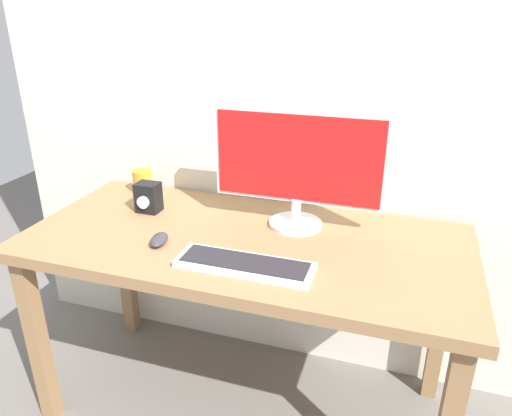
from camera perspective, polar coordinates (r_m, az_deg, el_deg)
name	(u,v)px	position (r m, az deg, el deg)	size (l,w,h in m)	color
ground_plane	(246,403)	(2.17, -1.20, -22.11)	(6.00, 6.00, 0.00)	slate
wall_back	(279,15)	(1.92, 2.72, 21.86)	(2.49, 0.04, 3.00)	silver
desk	(244,259)	(1.75, -1.39, -6.05)	(1.57, 0.73, 0.77)	#936D47
monitor	(298,165)	(1.73, 4.99, 5.12)	(0.62, 0.20, 0.43)	silver
keyboard_primary	(245,265)	(1.52, -1.35, -6.73)	(0.44, 0.14, 0.02)	silver
mouse	(159,240)	(1.70, -11.40, -3.68)	(0.06, 0.10, 0.03)	#333338
audio_controller	(148,197)	(1.95, -12.64, 1.23)	(0.09, 0.08, 0.12)	black
coffee_mug	(143,182)	(2.15, -13.28, 3.07)	(0.08, 0.08, 0.10)	orange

